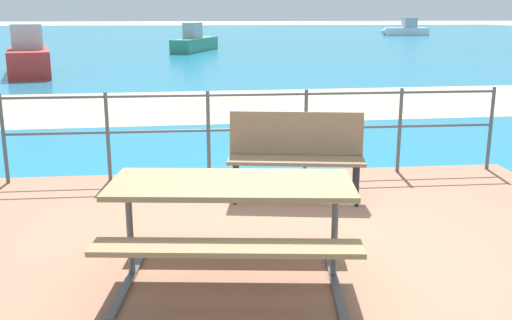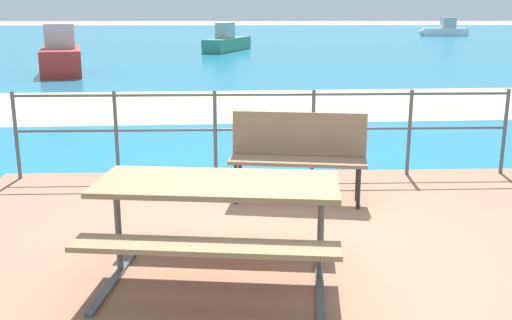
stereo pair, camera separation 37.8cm
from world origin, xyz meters
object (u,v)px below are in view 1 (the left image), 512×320
(picnic_table, at_px, (232,203))
(boat_near, at_px, (406,30))
(boat_mid, at_px, (29,58))
(boat_far, at_px, (196,42))
(park_bench, at_px, (296,149))

(picnic_table, distance_m, boat_near, 48.48)
(boat_mid, bearing_deg, boat_far, -40.62)
(picnic_table, bearing_deg, boat_near, 75.77)
(boat_near, bearing_deg, boat_far, 45.19)
(park_bench, bearing_deg, picnic_table, -103.89)
(picnic_table, relative_size, boat_mid, 0.42)
(picnic_table, distance_m, boat_far, 26.95)
(boat_mid, distance_m, boat_far, 12.30)
(picnic_table, xyz_separation_m, boat_near, (17.66, 45.15, -0.16))
(park_bench, relative_size, boat_far, 0.27)
(boat_near, bearing_deg, boat_mid, 51.00)
(boat_near, height_order, boat_far, boat_near)
(picnic_table, relative_size, boat_near, 0.46)
(boat_mid, bearing_deg, picnic_table, -175.03)
(boat_near, relative_size, boat_far, 0.77)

